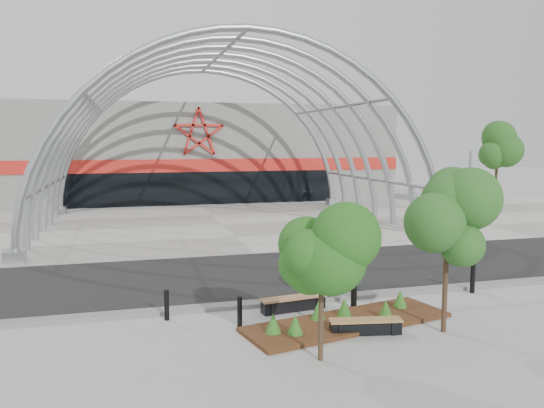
# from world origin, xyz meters

# --- Properties ---
(ground) EXTENTS (140.00, 140.00, 0.00)m
(ground) POSITION_xyz_m (0.00, 0.00, 0.00)
(ground) COLOR #979792
(ground) RESTS_ON ground
(road) EXTENTS (140.00, 7.00, 0.02)m
(road) POSITION_xyz_m (0.00, 3.50, 0.01)
(road) COLOR black
(road) RESTS_ON ground
(forecourt) EXTENTS (60.00, 17.00, 0.04)m
(forecourt) POSITION_xyz_m (0.00, 15.50, 0.02)
(forecourt) COLOR gray
(forecourt) RESTS_ON ground
(kerb) EXTENTS (60.00, 0.50, 0.12)m
(kerb) POSITION_xyz_m (0.00, -0.25, 0.06)
(kerb) COLOR slate
(kerb) RESTS_ON ground
(arena_building) EXTENTS (34.00, 15.24, 8.00)m
(arena_building) POSITION_xyz_m (0.00, 33.45, 3.99)
(arena_building) COLOR slate
(arena_building) RESTS_ON ground
(vault_canopy) EXTENTS (20.80, 15.80, 20.36)m
(vault_canopy) POSITION_xyz_m (0.00, 15.50, 0.02)
(vault_canopy) COLOR #9BA0A6
(vault_canopy) RESTS_ON ground
(planting_bed) EXTENTS (6.20, 3.10, 0.63)m
(planting_bed) POSITION_xyz_m (0.35, -2.50, 0.15)
(planting_bed) COLOR #3F1F0E
(planting_bed) RESTS_ON ground
(signal_pole) EXTENTS (0.28, 0.63, 4.50)m
(signal_pole) POSITION_xyz_m (11.51, 7.86, 2.35)
(signal_pole) COLOR gray
(signal_pole) RESTS_ON ground
(street_tree_0) EXTENTS (1.62, 1.62, 3.70)m
(street_tree_0) POSITION_xyz_m (-1.14, -4.59, 2.66)
(street_tree_0) COLOR #332616
(street_tree_0) RESTS_ON ground
(street_tree_1) EXTENTS (1.68, 1.68, 3.98)m
(street_tree_1) POSITION_xyz_m (2.64, -3.72, 2.86)
(street_tree_1) COLOR #332115
(street_tree_1) RESTS_ON ground
(bench_0) EXTENTS (2.06, 0.70, 0.42)m
(bench_0) POSITION_xyz_m (-0.68, -0.99, 0.21)
(bench_0) COLOR black
(bench_0) RESTS_ON ground
(bench_1) EXTENTS (1.95, 0.74, 0.40)m
(bench_1) POSITION_xyz_m (0.57, -3.33, 0.19)
(bench_1) COLOR black
(bench_1) RESTS_ON ground
(bollard_0) EXTENTS (0.14, 0.14, 0.87)m
(bollard_0) POSITION_xyz_m (-4.38, -0.88, 0.43)
(bollard_0) COLOR black
(bollard_0) RESTS_ON ground
(bollard_1) EXTENTS (0.14, 0.14, 0.85)m
(bollard_1) POSITION_xyz_m (-2.51, -1.97, 0.43)
(bollard_1) COLOR black
(bollard_1) RESTS_ON ground
(bollard_2) EXTENTS (0.17, 0.17, 1.05)m
(bollard_2) POSITION_xyz_m (0.74, -0.26, 0.52)
(bollard_2) COLOR black
(bollard_2) RESTS_ON ground
(bollard_3) EXTENTS (0.18, 0.18, 1.12)m
(bollard_3) POSITION_xyz_m (1.14, -1.28, 0.56)
(bollard_3) COLOR black
(bollard_3) RESTS_ON ground
(bollard_4) EXTENTS (0.16, 0.16, 0.97)m
(bollard_4) POSITION_xyz_m (5.62, -0.77, 0.49)
(bollard_4) COLOR black
(bollard_4) RESTS_ON ground
(bg_tree_1) EXTENTS (2.70, 2.70, 5.91)m
(bg_tree_1) POSITION_xyz_m (21.00, 18.00, 4.25)
(bg_tree_1) COLOR black
(bg_tree_1) RESTS_ON ground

